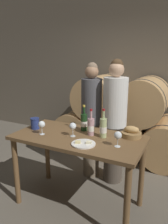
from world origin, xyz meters
TOP-DOWN VIEW (x-y plane):
  - ground_plane at (0.00, 0.00)m, footprint 10.00×10.00m
  - stone_wall_back at (0.00, 2.19)m, footprint 10.00×0.12m
  - barrel_stack at (-0.00, 1.61)m, footprint 2.37×0.93m
  - tasting_table at (0.00, 0.00)m, footprint 1.48×0.75m
  - person_left at (-0.16, 0.70)m, footprint 0.29×0.29m
  - person_right at (0.19, 0.70)m, footprint 0.33×0.33m
  - wine_bottle_red at (-0.03, 0.21)m, footprint 0.08×0.08m
  - wine_bottle_white at (0.26, 0.10)m, footprint 0.08×0.08m
  - wine_bottle_rose at (0.11, 0.10)m, footprint 0.08×0.08m
  - blue_crock at (-0.60, -0.01)m, footprint 0.11×0.11m
  - bread_basket at (0.54, 0.26)m, footprint 0.22×0.22m
  - cheese_plate at (0.16, -0.18)m, footprint 0.25×0.25m
  - wine_glass_far_left at (-0.40, -0.13)m, footprint 0.08×0.08m
  - wine_glass_left at (-0.05, -0.03)m, footprint 0.08×0.08m
  - wine_glass_center at (0.49, -0.07)m, footprint 0.08×0.08m

SIDE VIEW (x-z plane):
  - ground_plane at x=0.00m, z-range 0.00..0.00m
  - barrel_stack at x=0.00m, z-range -0.07..1.36m
  - tasting_table at x=0.00m, z-range 0.32..1.21m
  - person_left at x=-0.16m, z-range 0.03..1.72m
  - person_right at x=0.19m, z-range 0.02..1.76m
  - cheese_plate at x=0.16m, z-range 0.88..0.92m
  - bread_basket at x=0.54m, z-range 0.87..1.00m
  - blue_crock at x=-0.60m, z-range 0.90..1.03m
  - wine_bottle_rose at x=0.11m, z-range 0.84..1.15m
  - wine_bottle_red at x=-0.03m, z-range 0.84..1.16m
  - wine_bottle_white at x=0.26m, z-range 0.84..1.17m
  - wine_glass_far_left at x=-0.40m, z-range 0.93..1.09m
  - wine_glass_left at x=-0.05m, z-range 0.93..1.09m
  - wine_glass_center at x=0.49m, z-range 0.93..1.09m
  - stone_wall_back at x=0.00m, z-range 0.00..3.20m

